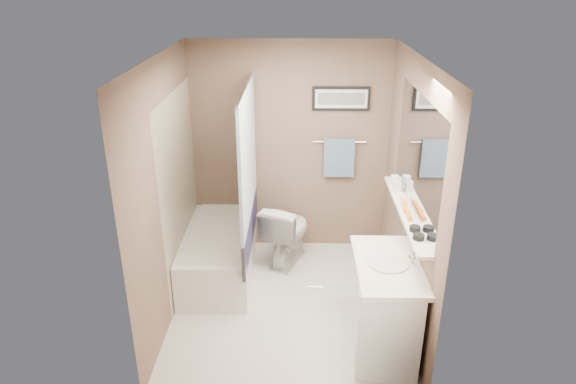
{
  "coord_description": "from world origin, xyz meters",
  "views": [
    {
      "loc": [
        0.08,
        -4.22,
        3.04
      ],
      "look_at": [
        0.0,
        0.15,
        1.15
      ],
      "focal_mm": 32.0,
      "sensor_mm": 36.0,
      "label": 1
    }
  ],
  "objects_px": {
    "bathtub": "(219,252)",
    "candle_bowl_near": "(419,237)",
    "glass_jar": "(395,180)",
    "hair_brush_front": "(408,213)",
    "soap_bottle": "(398,184)",
    "toilet": "(287,232)",
    "candle_bowl_far": "(415,229)",
    "hair_brush_back": "(405,206)",
    "vanity": "(386,308)"
  },
  "relations": [
    {
      "from": "bathtub",
      "to": "candle_bowl_far",
      "type": "relative_size",
      "value": 16.67
    },
    {
      "from": "glass_jar",
      "to": "vanity",
      "type": "bearing_deg",
      "value": -100.39
    },
    {
      "from": "hair_brush_back",
      "to": "candle_bowl_near",
      "type": "bearing_deg",
      "value": -90.0
    },
    {
      "from": "candle_bowl_far",
      "to": "hair_brush_back",
      "type": "bearing_deg",
      "value": 90.0
    },
    {
      "from": "glass_jar",
      "to": "candle_bowl_far",
      "type": "bearing_deg",
      "value": -90.0
    },
    {
      "from": "vanity",
      "to": "candle_bowl_far",
      "type": "distance_m",
      "value": 0.76
    },
    {
      "from": "toilet",
      "to": "vanity",
      "type": "height_order",
      "value": "vanity"
    },
    {
      "from": "glass_jar",
      "to": "soap_bottle",
      "type": "bearing_deg",
      "value": -90.0
    },
    {
      "from": "candle_bowl_far",
      "to": "candle_bowl_near",
      "type": "bearing_deg",
      "value": -90.0
    },
    {
      "from": "hair_brush_back",
      "to": "toilet",
      "type": "bearing_deg",
      "value": 137.66
    },
    {
      "from": "hair_brush_front",
      "to": "soap_bottle",
      "type": "distance_m",
      "value": 0.54
    },
    {
      "from": "toilet",
      "to": "bathtub",
      "type": "bearing_deg",
      "value": 41.83
    },
    {
      "from": "candle_bowl_near",
      "to": "hair_brush_back",
      "type": "bearing_deg",
      "value": 90.0
    },
    {
      "from": "toilet",
      "to": "soap_bottle",
      "type": "height_order",
      "value": "soap_bottle"
    },
    {
      "from": "soap_bottle",
      "to": "candle_bowl_far",
      "type": "bearing_deg",
      "value": -90.0
    },
    {
      "from": "toilet",
      "to": "soap_bottle",
      "type": "distance_m",
      "value": 1.46
    },
    {
      "from": "vanity",
      "to": "hair_brush_front",
      "type": "height_order",
      "value": "hair_brush_front"
    },
    {
      "from": "candle_bowl_near",
      "to": "candle_bowl_far",
      "type": "height_order",
      "value": "same"
    },
    {
      "from": "candle_bowl_near",
      "to": "glass_jar",
      "type": "xyz_separation_m",
      "value": [
        0.0,
        1.1,
        0.03
      ]
    },
    {
      "from": "bathtub",
      "to": "candle_bowl_far",
      "type": "distance_m",
      "value": 2.28
    },
    {
      "from": "bathtub",
      "to": "candle_bowl_near",
      "type": "relative_size",
      "value": 16.67
    },
    {
      "from": "toilet",
      "to": "vanity",
      "type": "bearing_deg",
      "value": 142.74
    },
    {
      "from": "hair_brush_back",
      "to": "soap_bottle",
      "type": "bearing_deg",
      "value": 90.0
    },
    {
      "from": "glass_jar",
      "to": "bathtub",
      "type": "bearing_deg",
      "value": 174.93
    },
    {
      "from": "bathtub",
      "to": "toilet",
      "type": "bearing_deg",
      "value": 19.12
    },
    {
      "from": "hair_brush_front",
      "to": "toilet",
      "type": "bearing_deg",
      "value": 133.7
    },
    {
      "from": "vanity",
      "to": "toilet",
      "type": "bearing_deg",
      "value": 126.79
    },
    {
      "from": "candle_bowl_far",
      "to": "bathtub",
      "type": "bearing_deg",
      "value": 148.01
    },
    {
      "from": "bathtub",
      "to": "candle_bowl_far",
      "type": "height_order",
      "value": "candle_bowl_far"
    },
    {
      "from": "bathtub",
      "to": "toilet",
      "type": "distance_m",
      "value": 0.78
    },
    {
      "from": "toilet",
      "to": "hair_brush_back",
      "type": "height_order",
      "value": "hair_brush_back"
    },
    {
      "from": "vanity",
      "to": "soap_bottle",
      "type": "relative_size",
      "value": 6.02
    },
    {
      "from": "bathtub",
      "to": "candle_bowl_near",
      "type": "bearing_deg",
      "value": -36.39
    },
    {
      "from": "candle_bowl_far",
      "to": "soap_bottle",
      "type": "height_order",
      "value": "soap_bottle"
    },
    {
      "from": "bathtub",
      "to": "hair_brush_back",
      "type": "distance_m",
      "value": 2.11
    },
    {
      "from": "toilet",
      "to": "hair_brush_front",
      "type": "relative_size",
      "value": 3.3
    },
    {
      "from": "toilet",
      "to": "candle_bowl_near",
      "type": "bearing_deg",
      "value": 146.24
    },
    {
      "from": "bathtub",
      "to": "vanity",
      "type": "bearing_deg",
      "value": -37.42
    },
    {
      "from": "candle_bowl_near",
      "to": "hair_brush_front",
      "type": "relative_size",
      "value": 0.41
    },
    {
      "from": "candle_bowl_far",
      "to": "glass_jar",
      "type": "bearing_deg",
      "value": 90.0
    },
    {
      "from": "candle_bowl_near",
      "to": "hair_brush_back",
      "type": "height_order",
      "value": "hair_brush_back"
    },
    {
      "from": "bathtub",
      "to": "glass_jar",
      "type": "xyz_separation_m",
      "value": [
        1.79,
        -0.16,
        0.92
      ]
    },
    {
      "from": "vanity",
      "to": "hair_brush_back",
      "type": "height_order",
      "value": "hair_brush_back"
    },
    {
      "from": "bathtub",
      "to": "hair_brush_back",
      "type": "relative_size",
      "value": 6.82
    },
    {
      "from": "hair_brush_front",
      "to": "glass_jar",
      "type": "bearing_deg",
      "value": 90.0
    },
    {
      "from": "bathtub",
      "to": "glass_jar",
      "type": "relative_size",
      "value": 15.0
    },
    {
      "from": "toilet",
      "to": "hair_brush_front",
      "type": "bearing_deg",
      "value": 155.11
    },
    {
      "from": "toilet",
      "to": "candle_bowl_far",
      "type": "xyz_separation_m",
      "value": [
        1.06,
        -1.38,
        0.77
      ]
    },
    {
      "from": "hair_brush_back",
      "to": "candle_bowl_far",
      "type": "bearing_deg",
      "value": -90.0
    },
    {
      "from": "toilet",
      "to": "candle_bowl_far",
      "type": "relative_size",
      "value": 8.07
    }
  ]
}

